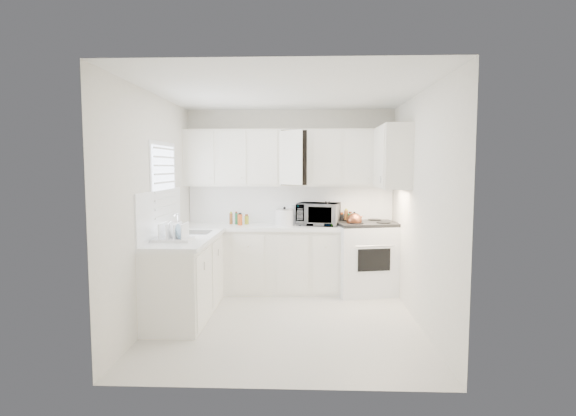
{
  "coord_description": "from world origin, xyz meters",
  "views": [
    {
      "loc": [
        0.22,
        -5.1,
        1.78
      ],
      "look_at": [
        0.0,
        0.7,
        1.25
      ],
      "focal_mm": 28.48,
      "sensor_mm": 36.0,
      "label": 1
    }
  ],
  "objects_px": {
    "dish_rack": "(173,230)",
    "stove": "(366,248)",
    "rice_cooker": "(285,216)",
    "microwave": "(318,212)",
    "tea_kettle": "(354,219)",
    "utensil_crock": "(327,213)"
  },
  "relations": [
    {
      "from": "utensil_crock",
      "to": "stove",
      "type": "bearing_deg",
      "value": 9.43
    },
    {
      "from": "tea_kettle",
      "to": "dish_rack",
      "type": "xyz_separation_m",
      "value": [
        -2.15,
        -1.21,
        0.01
      ]
    },
    {
      "from": "tea_kettle",
      "to": "rice_cooker",
      "type": "distance_m",
      "value": 0.98
    },
    {
      "from": "rice_cooker",
      "to": "dish_rack",
      "type": "xyz_separation_m",
      "value": [
        -1.18,
        -1.4,
        -0.01
      ]
    },
    {
      "from": "stove",
      "to": "rice_cooker",
      "type": "distance_m",
      "value": 1.22
    },
    {
      "from": "stove",
      "to": "dish_rack",
      "type": "xyz_separation_m",
      "value": [
        -2.33,
        -1.37,
        0.42
      ]
    },
    {
      "from": "rice_cooker",
      "to": "tea_kettle",
      "type": "bearing_deg",
      "value": -13.98
    },
    {
      "from": "dish_rack",
      "to": "stove",
      "type": "bearing_deg",
      "value": 31.53
    },
    {
      "from": "rice_cooker",
      "to": "dish_rack",
      "type": "relative_size",
      "value": 0.62
    },
    {
      "from": "stove",
      "to": "utensil_crock",
      "type": "relative_size",
      "value": 3.48
    },
    {
      "from": "stove",
      "to": "microwave",
      "type": "relative_size",
      "value": 2.25
    },
    {
      "from": "microwave",
      "to": "rice_cooker",
      "type": "height_order",
      "value": "microwave"
    },
    {
      "from": "microwave",
      "to": "utensil_crock",
      "type": "height_order",
      "value": "microwave"
    },
    {
      "from": "stove",
      "to": "rice_cooker",
      "type": "height_order",
      "value": "stove"
    },
    {
      "from": "stove",
      "to": "utensil_crock",
      "type": "xyz_separation_m",
      "value": [
        -0.55,
        -0.09,
        0.49
      ]
    },
    {
      "from": "stove",
      "to": "tea_kettle",
      "type": "distance_m",
      "value": 0.48
    },
    {
      "from": "stove",
      "to": "utensil_crock",
      "type": "distance_m",
      "value": 0.74
    },
    {
      "from": "stove",
      "to": "dish_rack",
      "type": "relative_size",
      "value": 3.06
    },
    {
      "from": "dish_rack",
      "to": "microwave",
      "type": "bearing_deg",
      "value": 41.7
    },
    {
      "from": "stove",
      "to": "microwave",
      "type": "xyz_separation_m",
      "value": [
        -0.66,
        0.06,
        0.5
      ]
    },
    {
      "from": "rice_cooker",
      "to": "dish_rack",
      "type": "distance_m",
      "value": 1.83
    },
    {
      "from": "stove",
      "to": "tea_kettle",
      "type": "bearing_deg",
      "value": -150.06
    }
  ]
}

